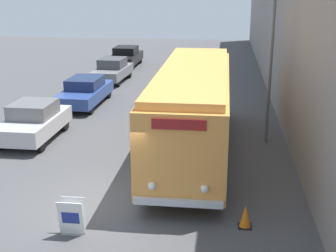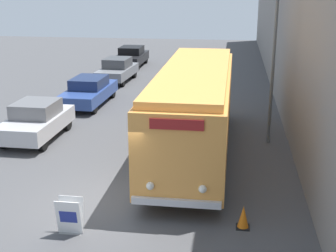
% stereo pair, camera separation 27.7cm
% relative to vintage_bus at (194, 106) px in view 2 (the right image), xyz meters
% --- Properties ---
extents(ground_plane, '(80.00, 80.00, 0.00)m').
position_rel_vintage_bus_xyz_m(ground_plane, '(-2.11, -4.47, -1.83)').
color(ground_plane, '#4C4C4F').
extents(building_wall_right, '(0.30, 60.00, 8.40)m').
position_rel_vintage_bus_xyz_m(building_wall_right, '(3.82, 5.53, 2.37)').
color(building_wall_right, gray).
rests_on(building_wall_right, ground_plane).
extents(vintage_bus, '(2.54, 10.72, 3.25)m').
position_rel_vintage_bus_xyz_m(vintage_bus, '(0.00, 0.00, 0.00)').
color(vintage_bus, black).
rests_on(vintage_bus, ground_plane).
extents(sign_board, '(0.65, 0.36, 0.96)m').
position_rel_vintage_bus_xyz_m(sign_board, '(-2.63, -6.25, -1.37)').
color(sign_board, gray).
rests_on(sign_board, ground_plane).
extents(streetlamp, '(0.36, 0.36, 6.43)m').
position_rel_vintage_bus_xyz_m(streetlamp, '(2.86, 1.71, 2.34)').
color(streetlamp, '#595E60').
rests_on(streetlamp, ground_plane).
extents(parked_car_near, '(1.92, 4.05, 1.54)m').
position_rel_vintage_bus_xyz_m(parked_car_near, '(-6.54, 0.84, -1.06)').
color(parked_car_near, black).
rests_on(parked_car_near, ground_plane).
extents(parked_car_mid, '(1.94, 4.75, 1.43)m').
position_rel_vintage_bus_xyz_m(parked_car_mid, '(-6.08, 6.50, -1.11)').
color(parked_car_mid, black).
rests_on(parked_car_mid, ground_plane).
extents(parked_car_far, '(1.98, 4.25, 1.50)m').
position_rel_vintage_bus_xyz_m(parked_car_far, '(-6.04, 12.43, -1.07)').
color(parked_car_far, black).
rests_on(parked_car_far, ground_plane).
extents(parked_car_distant, '(1.92, 4.48, 1.48)m').
position_rel_vintage_bus_xyz_m(parked_car_distant, '(-6.34, 17.99, -1.09)').
color(parked_car_distant, black).
rests_on(parked_car_distant, ground_plane).
extents(traffic_cone, '(0.36, 0.36, 0.63)m').
position_rel_vintage_bus_xyz_m(traffic_cone, '(1.78, -5.35, -1.52)').
color(traffic_cone, black).
rests_on(traffic_cone, ground_plane).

